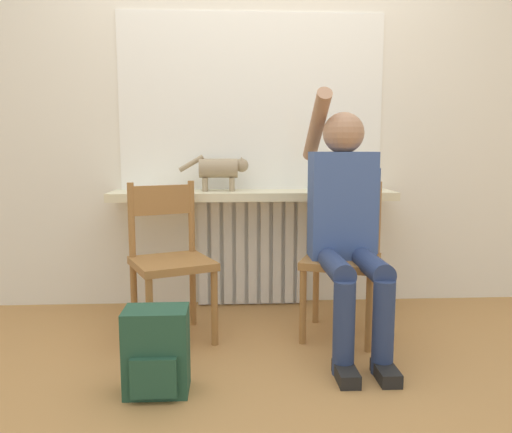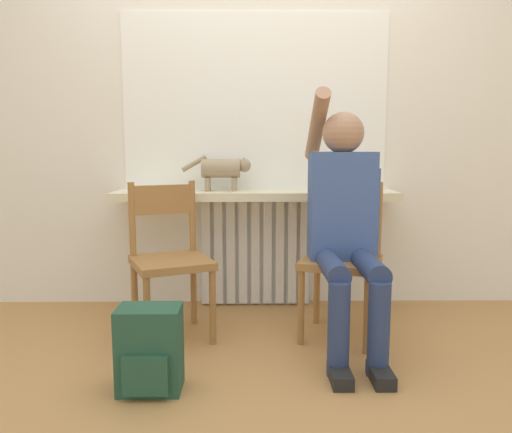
% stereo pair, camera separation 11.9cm
% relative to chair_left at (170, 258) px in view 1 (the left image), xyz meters
% --- Properties ---
extents(ground_plane, '(12.00, 12.00, 0.00)m').
position_rel_chair_left_xyz_m(ground_plane, '(0.47, -0.59, -0.44)').
color(ground_plane, '#B27F47').
extents(wall_with_window, '(7.00, 0.06, 2.70)m').
position_rel_chair_left_xyz_m(wall_with_window, '(0.47, 0.64, 0.91)').
color(wall_with_window, white).
rests_on(wall_with_window, ground_plane).
extents(radiator, '(0.72, 0.08, 0.71)m').
position_rel_chair_left_xyz_m(radiator, '(0.47, 0.57, -0.08)').
color(radiator, silver).
rests_on(radiator, ground_plane).
extents(windowsill, '(1.75, 0.33, 0.05)m').
position_rel_chair_left_xyz_m(windowsill, '(0.47, 0.45, 0.30)').
color(windowsill, beige).
rests_on(windowsill, radiator).
extents(window_glass, '(1.68, 0.01, 1.11)m').
position_rel_chair_left_xyz_m(window_glass, '(0.47, 0.61, 0.88)').
color(window_glass, white).
rests_on(window_glass, windowsill).
extents(chair_left, '(0.51, 0.51, 0.84)m').
position_rel_chair_left_xyz_m(chair_left, '(0.00, 0.00, 0.00)').
color(chair_left, '#9E6B38').
rests_on(chair_left, ground_plane).
extents(chair_right, '(0.51, 0.51, 0.84)m').
position_rel_chair_left_xyz_m(chair_right, '(0.93, 0.00, 0.00)').
color(chair_right, '#9E6B38').
rests_on(chair_right, ground_plane).
extents(person, '(0.36, 1.03, 1.33)m').
position_rel_chair_left_xyz_m(person, '(0.92, -0.12, 0.24)').
color(person, navy).
rests_on(person, ground_plane).
extents(cat, '(0.43, 0.12, 0.23)m').
position_rel_chair_left_xyz_m(cat, '(0.27, 0.47, 0.46)').
color(cat, '#9E896B').
rests_on(cat, windowsill).
extents(backpack, '(0.26, 0.21, 0.36)m').
position_rel_chair_left_xyz_m(backpack, '(0.01, -0.63, -0.26)').
color(backpack, '#234C38').
rests_on(backpack, ground_plane).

